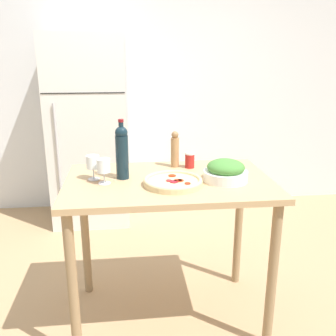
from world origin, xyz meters
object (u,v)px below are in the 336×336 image
object	(u,v)px
refrigerator	(89,131)
wine_glass_far	(93,163)
pepper_mill	(175,150)
salad_bowl	(226,171)
wine_glass_near	(104,167)
homemade_pizza	(173,182)
salt_canister	(190,160)
wine_bottle	(122,151)

from	to	relation	value
refrigerator	wine_glass_far	xyz separation A→B (m)	(0.17, -1.59, 0.12)
pepper_mill	salad_bowl	distance (m)	0.41
refrigerator	wine_glass_near	world-z (taller)	refrigerator
refrigerator	pepper_mill	size ratio (longest dim) A/B	7.79
homemade_pizza	salt_canister	xyz separation A→B (m)	(0.15, 0.32, 0.03)
pepper_mill	homemade_pizza	xyz separation A→B (m)	(-0.06, -0.36, -0.09)
wine_bottle	wine_glass_far	xyz separation A→B (m)	(-0.17, -0.00, -0.07)
wine_bottle	homemade_pizza	size ratio (longest dim) A/B	1.06
salad_bowl	wine_glass_far	bearing A→B (deg)	172.00
wine_glass_near	salt_canister	bearing A→B (deg)	25.30
wine_glass_far	pepper_mill	distance (m)	0.55
refrigerator	salad_bowl	bearing A→B (deg)	-60.99
wine_bottle	wine_glass_near	distance (m)	0.15
wine_glass_near	wine_glass_far	size ratio (longest dim) A/B	1.00
pepper_mill	salt_canister	bearing A→B (deg)	-19.82
wine_glass_near	homemade_pizza	size ratio (longest dim) A/B	0.43
refrigerator	pepper_mill	xyz separation A→B (m)	(0.68, -1.38, 0.14)
wine_bottle	wine_glass_far	size ratio (longest dim) A/B	2.44
wine_bottle	salt_canister	size ratio (longest dim) A/B	3.46
pepper_mill	salad_bowl	size ratio (longest dim) A/B	0.92
wine_bottle	homemade_pizza	bearing A→B (deg)	-27.93
wine_glass_far	refrigerator	bearing A→B (deg)	96.08
refrigerator	salt_canister	distance (m)	1.62
wine_glass_near	salt_canister	distance (m)	0.60
wine_bottle	salad_bowl	distance (m)	0.62
wine_glass_near	wine_glass_far	distance (m)	0.10
wine_glass_far	salad_bowl	xyz separation A→B (m)	(0.77, -0.11, -0.04)
salt_canister	refrigerator	bearing A→B (deg)	118.75
refrigerator	wine_bottle	distance (m)	1.63
pepper_mill	wine_bottle	bearing A→B (deg)	-149.01
salad_bowl	wine_bottle	bearing A→B (deg)	169.43
salt_canister	salad_bowl	bearing A→B (deg)	-59.70
wine_glass_far	wine_glass_near	bearing A→B (deg)	-50.59
salad_bowl	homemade_pizza	distance (m)	0.32
refrigerator	wine_bottle	size ratio (longest dim) A/B	5.20
salad_bowl	homemade_pizza	xyz separation A→B (m)	(-0.32, -0.04, -0.04)
wine_glass_near	salad_bowl	world-z (taller)	wine_glass_near
wine_glass_far	homemade_pizza	size ratio (longest dim) A/B	0.43
homemade_pizza	salt_canister	bearing A→B (deg)	65.01
salad_bowl	refrigerator	bearing A→B (deg)	119.01
wine_glass_far	homemade_pizza	distance (m)	0.49
wine_glass_near	pepper_mill	bearing A→B (deg)	32.93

